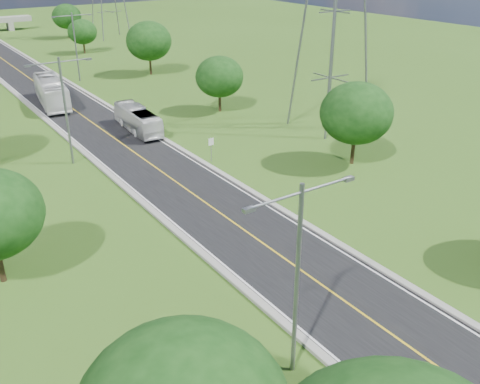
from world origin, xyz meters
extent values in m
plane|color=#365919|center=(0.00, 60.00, 0.00)|extent=(260.00, 260.00, 0.00)
cube|color=black|center=(0.00, 66.00, 0.03)|extent=(8.00, 150.00, 0.06)
cube|color=gray|center=(-4.25, 66.00, 0.11)|extent=(0.50, 150.00, 0.22)
cube|color=gray|center=(4.25, 66.00, 0.11)|extent=(0.50, 150.00, 0.22)
cylinder|color=slate|center=(5.20, 38.00, 1.20)|extent=(0.08, 0.08, 2.40)
cube|color=white|center=(5.20, 37.97, 2.00)|extent=(0.55, 0.04, 0.70)
cube|color=gray|center=(10.00, 140.00, 1.00)|extent=(1.20, 3.00, 2.00)
cylinder|color=slate|center=(-6.00, 12.00, 5.00)|extent=(0.22, 0.22, 10.00)
cylinder|color=slate|center=(-7.40, 12.00, 9.60)|extent=(2.80, 0.12, 0.12)
cylinder|color=slate|center=(-4.60, 12.00, 9.60)|extent=(2.80, 0.12, 0.12)
cube|color=slate|center=(-8.70, 12.00, 9.55)|extent=(0.50, 0.25, 0.18)
cube|color=slate|center=(-3.30, 12.00, 9.55)|extent=(0.50, 0.25, 0.18)
cylinder|color=slate|center=(-6.00, 45.00, 5.00)|extent=(0.22, 0.22, 10.00)
cylinder|color=slate|center=(-7.40, 45.00, 9.60)|extent=(2.80, 0.12, 0.12)
cylinder|color=slate|center=(-4.60, 45.00, 9.60)|extent=(2.80, 0.12, 0.12)
cube|color=slate|center=(-8.70, 45.00, 9.55)|extent=(0.50, 0.25, 0.18)
cube|color=slate|center=(-3.30, 45.00, 9.55)|extent=(0.50, 0.25, 0.18)
cylinder|color=slate|center=(6.00, 78.00, 5.00)|extent=(0.22, 0.22, 10.00)
cylinder|color=slate|center=(4.60, 78.00, 9.60)|extent=(2.80, 0.12, 0.12)
cylinder|color=slate|center=(7.40, 78.00, 9.60)|extent=(2.80, 0.12, 0.12)
cube|color=slate|center=(3.30, 78.00, 9.55)|extent=(0.50, 0.25, 0.18)
cube|color=slate|center=(8.70, 78.00, 9.55)|extent=(0.50, 0.25, 0.18)
cylinder|color=black|center=(-16.00, 28.00, 1.35)|extent=(0.36, 0.36, 2.70)
cylinder|color=black|center=(16.00, 30.00, 1.44)|extent=(0.36, 0.36, 2.88)
ellipsoid|color=#11370F|center=(16.00, 30.00, 4.96)|extent=(6.72, 6.72, 5.71)
cylinder|color=black|center=(15.00, 52.00, 1.26)|extent=(0.36, 0.36, 2.52)
ellipsoid|color=#11370F|center=(15.00, 52.00, 4.34)|extent=(5.88, 5.88, 5.00)
cylinder|color=black|center=(17.00, 76.00, 1.53)|extent=(0.36, 0.36, 3.06)
ellipsoid|color=#11370F|center=(17.00, 76.00, 5.27)|extent=(7.14, 7.14, 6.07)
cylinder|color=black|center=(14.50, 100.00, 1.17)|extent=(0.36, 0.36, 2.34)
ellipsoid|color=#11370F|center=(14.50, 100.00, 4.03)|extent=(5.46, 5.46, 4.64)
cylinder|color=black|center=(18.00, 120.00, 1.35)|extent=(0.36, 0.36, 2.70)
ellipsoid|color=#11370F|center=(18.00, 120.00, 4.65)|extent=(6.30, 6.30, 5.36)
imported|color=white|center=(3.20, 50.33, 1.40)|extent=(2.85, 9.71, 2.67)
imported|color=white|center=(-1.46, 66.62, 1.78)|extent=(4.69, 12.66, 3.44)
camera|label=1|loc=(-19.45, -3.24, 18.95)|focal=40.00mm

